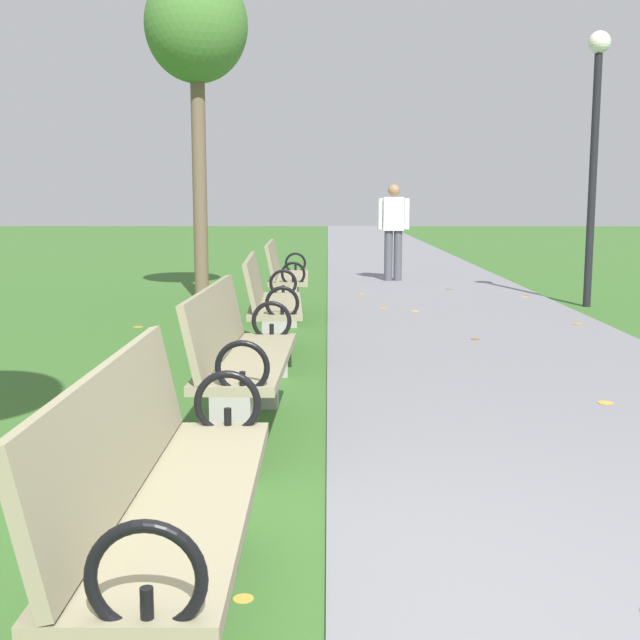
% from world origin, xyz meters
% --- Properties ---
extents(paved_walkway, '(3.10, 44.00, 0.02)m').
position_xyz_m(paved_walkway, '(1.55, 18.00, 0.01)').
color(paved_walkway, slate).
rests_on(paved_walkway, ground).
extents(park_bench_1, '(0.48, 1.60, 0.90)m').
position_xyz_m(park_bench_1, '(-0.50, -0.01, 0.49)').
color(park_bench_1, gray).
rests_on(park_bench_1, ground).
extents(park_bench_2, '(0.51, 1.61, 0.90)m').
position_xyz_m(park_bench_2, '(-0.50, 2.22, 0.49)').
color(park_bench_2, gray).
rests_on(park_bench_2, ground).
extents(park_bench_3, '(0.55, 1.62, 0.90)m').
position_xyz_m(park_bench_3, '(-0.50, 4.67, 0.49)').
color(park_bench_3, gray).
rests_on(park_bench_3, ground).
extents(park_bench_4, '(0.51, 1.61, 0.90)m').
position_xyz_m(park_bench_4, '(-0.50, 7.18, 0.49)').
color(park_bench_4, gray).
rests_on(park_bench_4, ground).
extents(tree_2, '(1.38, 1.38, 4.47)m').
position_xyz_m(tree_2, '(-1.76, 8.94, 3.62)').
color(tree_2, brown).
rests_on(tree_2, ground).
extents(pedestrian_walking, '(0.53, 0.24, 1.62)m').
position_xyz_m(pedestrian_walking, '(1.11, 11.44, 0.93)').
color(pedestrian_walking, '#4C4C56').
rests_on(pedestrian_walking, paved_walkway).
extents(lamp_post, '(0.28, 0.28, 3.48)m').
position_xyz_m(lamp_post, '(3.40, 8.22, 2.31)').
color(lamp_post, black).
rests_on(lamp_post, ground).
extents(scattered_leaves, '(5.10, 11.78, 0.02)m').
position_xyz_m(scattered_leaves, '(0.60, 4.13, 0.02)').
color(scattered_leaves, '#BC842D').
rests_on(scattered_leaves, ground).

